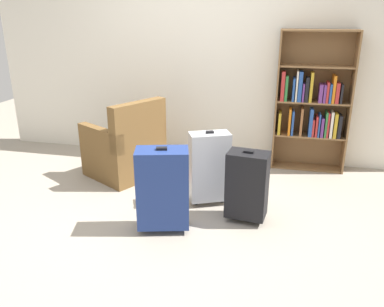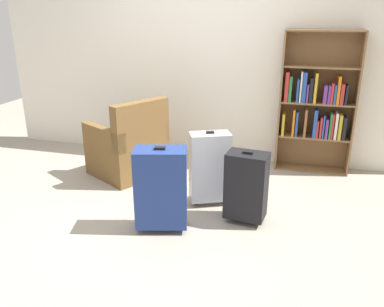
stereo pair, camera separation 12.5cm
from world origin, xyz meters
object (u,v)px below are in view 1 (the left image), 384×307
Objects in this scene: mug at (176,177)px; suitcase_silver at (209,167)px; suitcase_navy_blue at (163,188)px; armchair at (126,149)px; suitcase_black at (247,185)px; bookshelf at (312,103)px.

suitcase_silver is at bearing -43.64° from mug.
suitcase_navy_blue is at bearing -80.67° from mug.
mug is at bearing 99.33° from suitcase_navy_blue.
suitcase_silver is at bearing -24.63° from armchair.
suitcase_silver reaches higher than suitcase_black.
armchair reaches higher than suitcase_black.
suitcase_navy_blue is (0.77, -1.06, 0.08)m from armchair.
armchair is 1.16m from suitcase_silver.
suitcase_navy_blue reaches higher than suitcase_silver.
bookshelf is 1.79m from mug.
suitcase_silver is (1.06, -0.48, 0.07)m from armchair.
suitcase_navy_blue is (0.17, -1.02, 0.34)m from mug.
mug is 0.72m from suitcase_silver.
bookshelf is 2.23m from suitcase_navy_blue.
mug is 0.16× the size of suitcase_navy_blue.
suitcase_black is at bearing -27.14° from armchair.
suitcase_black is 0.90× the size of suitcase_silver.
bookshelf is at bearing 50.73° from suitcase_silver.
suitcase_navy_blue is 0.65m from suitcase_silver.
bookshelf reaches higher than mug.
suitcase_black is (1.45, -0.74, 0.03)m from armchair.
suitcase_black is at bearing -112.15° from bookshelf.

